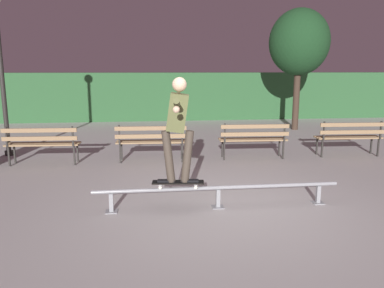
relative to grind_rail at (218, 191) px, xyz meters
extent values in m
plane|color=#ADAAA8|center=(0.00, -0.07, -0.27)|extent=(90.00, 90.00, 0.00)
cube|color=#2D5B33|center=(0.00, 10.68, 0.71)|extent=(24.00, 1.20, 1.96)
cylinder|color=gray|center=(0.00, 0.00, 0.05)|extent=(3.81, 0.06, 0.06)
cube|color=gray|center=(-1.62, 0.00, -0.12)|extent=(0.06, 0.06, 0.29)
cube|color=gray|center=(-1.62, 0.00, -0.26)|extent=(0.18, 0.18, 0.01)
cube|color=gray|center=(0.00, 0.00, -0.12)|extent=(0.06, 0.06, 0.29)
cube|color=gray|center=(0.00, 0.00, -0.26)|extent=(0.18, 0.18, 0.01)
cube|color=gray|center=(1.62, 0.00, -0.12)|extent=(0.06, 0.06, 0.29)
cube|color=gray|center=(1.62, 0.00, -0.26)|extent=(0.18, 0.18, 0.01)
cube|color=black|center=(-0.62, 0.00, 0.16)|extent=(0.80, 0.28, 0.02)
cube|color=black|center=(-0.62, 0.00, 0.17)|extent=(0.78, 0.27, 0.00)
cube|color=#9E9EA3|center=(-0.35, -0.03, 0.14)|extent=(0.07, 0.17, 0.02)
cube|color=#9E9EA3|center=(-0.88, 0.03, 0.14)|extent=(0.07, 0.17, 0.02)
cylinder|color=beige|center=(-0.36, -0.11, 0.11)|extent=(0.05, 0.04, 0.05)
cylinder|color=beige|center=(-0.34, 0.05, 0.11)|extent=(0.05, 0.04, 0.05)
cylinder|color=beige|center=(-0.89, -0.05, 0.11)|extent=(0.05, 0.04, 0.05)
cylinder|color=beige|center=(-0.87, 0.11, 0.11)|extent=(0.05, 0.04, 0.05)
cube|color=black|center=(-0.44, -0.02, 0.18)|extent=(0.27, 0.13, 0.03)
cube|color=black|center=(-0.80, 0.02, 0.18)|extent=(0.27, 0.13, 0.03)
cylinder|color=#473D33|center=(-0.48, -0.01, 0.56)|extent=(0.22, 0.14, 0.79)
cylinder|color=#473D33|center=(-0.76, 0.01, 0.56)|extent=(0.22, 0.14, 0.79)
cube|color=brown|center=(-0.62, 0.00, 1.22)|extent=(0.37, 0.39, 0.57)
cylinder|color=brown|center=(-0.66, -0.38, 1.38)|extent=(0.15, 0.61, 0.21)
cylinder|color=brown|center=(-0.58, 0.38, 1.38)|extent=(0.15, 0.61, 0.21)
sphere|color=beige|center=(-0.69, -0.66, 1.33)|extent=(0.09, 0.09, 0.09)
sphere|color=beige|center=(-0.55, 0.66, 1.33)|extent=(0.09, 0.09, 0.09)
sphere|color=beige|center=(-0.59, 0.00, 1.62)|extent=(0.21, 0.21, 0.21)
cube|color=#282623|center=(-2.66, 3.30, -0.05)|extent=(0.04, 0.04, 0.44)
cube|color=#282623|center=(-2.68, 2.98, -0.05)|extent=(0.04, 0.04, 0.44)
cube|color=#282623|center=(-2.68, 2.94, 0.39)|extent=(0.04, 0.04, 0.44)
cube|color=#282623|center=(-4.07, 3.37, -0.05)|extent=(0.04, 0.04, 0.44)
cube|color=#282623|center=(-4.08, 3.05, -0.05)|extent=(0.04, 0.04, 0.44)
cube|color=#282623|center=(-4.09, 3.01, 0.39)|extent=(0.04, 0.04, 0.44)
cube|color=#937551|center=(-3.37, 3.31, 0.19)|extent=(1.60, 0.17, 0.04)
cube|color=#937551|center=(-3.37, 3.17, 0.19)|extent=(1.60, 0.17, 0.04)
cube|color=#937551|center=(-3.38, 3.03, 0.19)|extent=(1.60, 0.17, 0.04)
cube|color=#937551|center=(-3.38, 2.96, 0.35)|extent=(1.60, 0.12, 0.09)
cube|color=#937551|center=(-3.38, 2.96, 0.53)|extent=(1.60, 0.12, 0.09)
cube|color=#282623|center=(-0.26, 3.30, -0.05)|extent=(0.04, 0.04, 0.44)
cube|color=#282623|center=(-0.27, 2.98, -0.05)|extent=(0.04, 0.04, 0.44)
cube|color=#282623|center=(-0.28, 2.94, 0.39)|extent=(0.04, 0.04, 0.44)
cube|color=#282623|center=(-1.66, 3.37, -0.05)|extent=(0.04, 0.04, 0.44)
cube|color=#282623|center=(-1.68, 3.05, -0.05)|extent=(0.04, 0.04, 0.44)
cube|color=#282623|center=(-1.68, 3.01, 0.39)|extent=(0.04, 0.04, 0.44)
cube|color=#937551|center=(-0.96, 3.31, 0.19)|extent=(1.60, 0.17, 0.04)
cube|color=#937551|center=(-0.97, 3.17, 0.19)|extent=(1.60, 0.17, 0.04)
cube|color=#937551|center=(-0.98, 3.03, 0.19)|extent=(1.60, 0.17, 0.04)
cube|color=#937551|center=(-0.98, 2.96, 0.35)|extent=(1.60, 0.12, 0.09)
cube|color=#937551|center=(-0.98, 2.96, 0.53)|extent=(1.60, 0.12, 0.09)
cube|color=#282623|center=(2.15, 3.30, -0.05)|extent=(0.04, 0.04, 0.44)
cube|color=#282623|center=(2.13, 2.98, -0.05)|extent=(0.04, 0.04, 0.44)
cube|color=#282623|center=(2.13, 2.94, 0.39)|extent=(0.04, 0.04, 0.44)
cube|color=#282623|center=(0.74, 3.37, -0.05)|extent=(0.04, 0.04, 0.44)
cube|color=#282623|center=(0.72, 3.05, -0.05)|extent=(0.04, 0.04, 0.44)
cube|color=#282623|center=(0.72, 3.01, 0.39)|extent=(0.04, 0.04, 0.44)
cube|color=#937551|center=(1.44, 3.31, 0.19)|extent=(1.60, 0.17, 0.04)
cube|color=#937551|center=(1.44, 3.17, 0.19)|extent=(1.60, 0.17, 0.04)
cube|color=#937551|center=(1.43, 3.03, 0.19)|extent=(1.60, 0.17, 0.04)
cube|color=#937551|center=(1.42, 2.96, 0.35)|extent=(1.60, 0.12, 0.09)
cube|color=#937551|center=(1.42, 2.96, 0.53)|extent=(1.60, 0.12, 0.09)
cube|color=#282623|center=(4.55, 3.30, -0.05)|extent=(0.04, 0.04, 0.44)
cube|color=#282623|center=(4.53, 2.98, -0.05)|extent=(0.04, 0.04, 0.44)
cube|color=#282623|center=(4.53, 2.94, 0.39)|extent=(0.04, 0.04, 0.44)
cube|color=#282623|center=(3.14, 3.37, -0.05)|extent=(0.04, 0.04, 0.44)
cube|color=#282623|center=(3.13, 3.05, -0.05)|extent=(0.04, 0.04, 0.44)
cube|color=#282623|center=(3.13, 3.01, 0.39)|extent=(0.04, 0.04, 0.44)
cube|color=#937551|center=(3.85, 3.31, 0.19)|extent=(1.60, 0.17, 0.04)
cube|color=#937551|center=(3.84, 3.17, 0.19)|extent=(1.60, 0.17, 0.04)
cube|color=#937551|center=(3.83, 3.03, 0.19)|extent=(1.60, 0.17, 0.04)
cube|color=#937551|center=(3.83, 2.96, 0.35)|extent=(1.60, 0.12, 0.09)
cube|color=#937551|center=(3.83, 2.96, 0.53)|extent=(1.60, 0.12, 0.09)
cylinder|color=#3D2D23|center=(4.14, 7.29, 0.80)|extent=(0.22, 0.22, 2.14)
ellipsoid|color=#193D1E|center=(4.14, 7.29, 2.74)|extent=(2.03, 2.03, 2.23)
cylinder|color=#282623|center=(-4.47, 4.18, 1.53)|extent=(0.11, 0.11, 3.60)
cylinder|color=#282623|center=(-4.47, 4.18, -0.21)|extent=(0.20, 0.20, 0.12)
camera|label=1|loc=(-1.07, -5.50, 1.83)|focal=35.61mm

